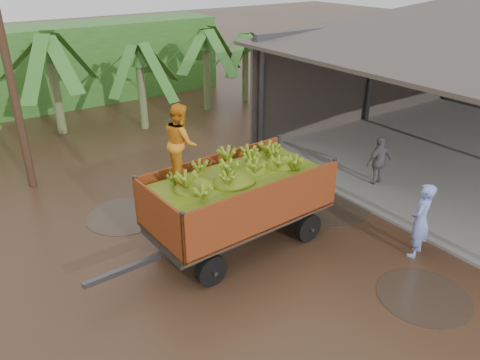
{
  "coord_description": "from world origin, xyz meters",
  "views": [
    {
      "loc": [
        -4.47,
        -6.87,
        6.44
      ],
      "look_at": [
        1.52,
        1.64,
        1.43
      ],
      "focal_mm": 35.0,
      "sensor_mm": 36.0,
      "label": 1
    }
  ],
  "objects_px": {
    "banana_trailer": "(237,195)",
    "utility_pole": "(2,38)",
    "man_blue": "(421,221)",
    "man_grey": "(379,162)"
  },
  "relations": [
    {
      "from": "banana_trailer",
      "to": "man_blue",
      "type": "relative_size",
      "value": 3.28
    },
    {
      "from": "man_blue",
      "to": "man_grey",
      "type": "relative_size",
      "value": 1.16
    },
    {
      "from": "banana_trailer",
      "to": "man_blue",
      "type": "bearing_deg",
      "value": -43.51
    },
    {
      "from": "banana_trailer",
      "to": "man_blue",
      "type": "xyz_separation_m",
      "value": [
        3.19,
        -2.81,
        -0.41
      ]
    },
    {
      "from": "man_blue",
      "to": "man_grey",
      "type": "xyz_separation_m",
      "value": [
        2.18,
        3.01,
        -0.13
      ]
    },
    {
      "from": "banana_trailer",
      "to": "utility_pole",
      "type": "relative_size",
      "value": 0.7
    },
    {
      "from": "man_grey",
      "to": "man_blue",
      "type": "bearing_deg",
      "value": 58.76
    },
    {
      "from": "banana_trailer",
      "to": "man_grey",
      "type": "xyz_separation_m",
      "value": [
        5.37,
        0.2,
        -0.54
      ]
    },
    {
      "from": "banana_trailer",
      "to": "utility_pole",
      "type": "height_order",
      "value": "utility_pole"
    },
    {
      "from": "banana_trailer",
      "to": "man_grey",
      "type": "relative_size",
      "value": 3.82
    }
  ]
}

